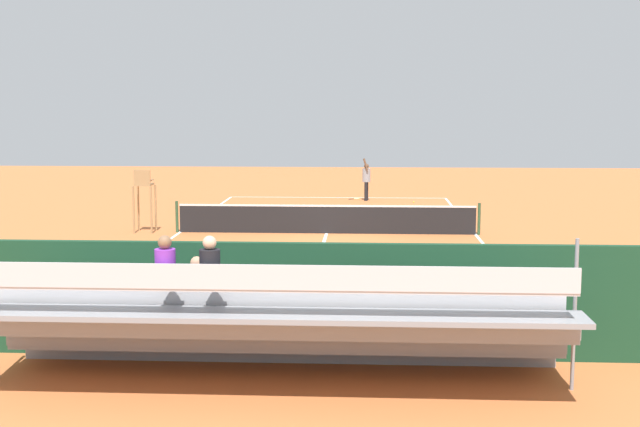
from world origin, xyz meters
TOP-DOWN VIEW (x-y plane):
  - ground_plane at (0.00, 0.00)m, footprint 60.00×60.00m
  - court_line_markings at (0.00, -0.04)m, footprint 10.10×22.20m
  - tennis_net at (0.00, 0.00)m, footprint 10.30×0.10m
  - backdrop_wall at (0.00, 14.00)m, footprint 18.00×0.16m
  - bleacher_stand at (-0.01, 15.33)m, footprint 9.06×2.40m
  - umpire_chair at (6.20, 0.06)m, footprint 0.67×0.67m
  - courtside_bench at (-2.10, 13.27)m, footprint 1.80×0.40m
  - equipment_bag at (-0.69, 13.40)m, footprint 0.90×0.36m
  - tennis_player at (-1.33, -9.85)m, footprint 0.42×0.55m
  - tennis_racket at (-0.86, -10.42)m, footprint 0.57×0.44m
  - tennis_ball_near at (-3.43, -9.11)m, footprint 0.07×0.07m

SIDE VIEW (x-z plane):
  - ground_plane at x=0.00m, z-range 0.00..0.00m
  - court_line_markings at x=0.00m, z-range 0.00..0.01m
  - tennis_racket at x=-0.86m, z-range 0.00..0.03m
  - tennis_ball_near at x=-3.43m, z-range 0.00..0.07m
  - equipment_bag at x=-0.69m, z-range 0.00..0.36m
  - tennis_net at x=0.00m, z-range -0.03..1.04m
  - courtside_bench at x=-2.10m, z-range 0.09..1.02m
  - bleacher_stand at x=-0.01m, z-range -0.31..2.17m
  - backdrop_wall at x=0.00m, z-range 0.00..2.00m
  - tennis_player at x=-1.33m, z-range 0.05..1.98m
  - umpire_chair at x=6.20m, z-range 0.24..2.38m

